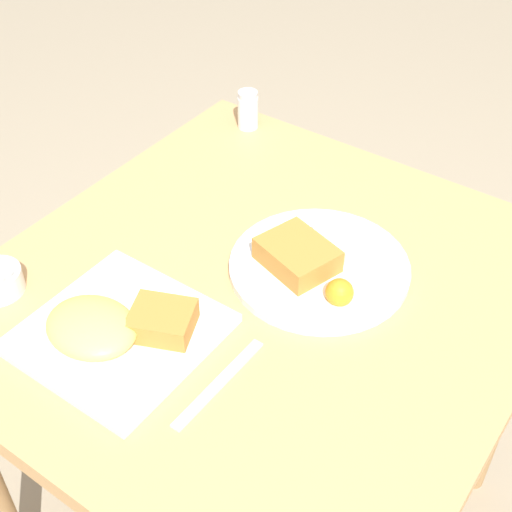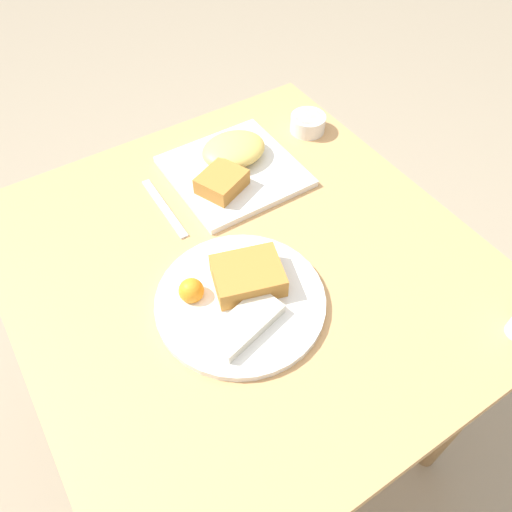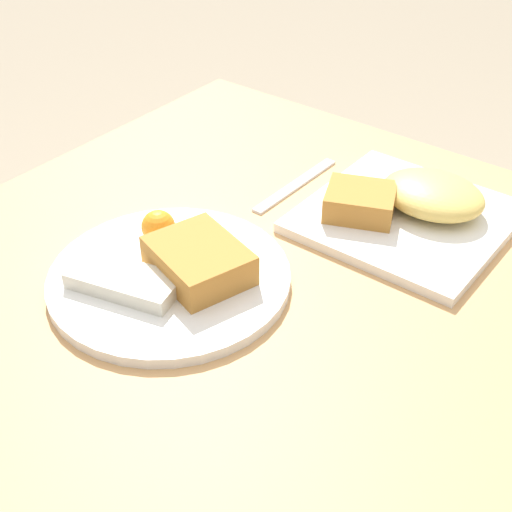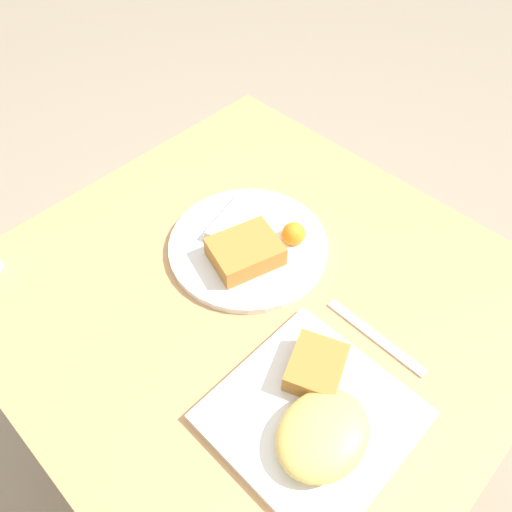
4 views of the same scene
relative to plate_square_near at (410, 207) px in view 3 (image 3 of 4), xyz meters
name	(u,v)px [view 3 (image 3 of 4)]	position (x,y,z in m)	size (l,w,h in m)	color
dining_table	(248,326)	(0.11, 0.22, -0.12)	(0.83, 0.88, 0.74)	tan
plate_square_near	(410,207)	(0.00, 0.00, 0.00)	(0.26, 0.26, 0.06)	white
plate_oval_far	(172,272)	(0.16, 0.30, -0.01)	(0.29, 0.29, 0.05)	white
butter_knife	(296,185)	(0.17, 0.02, -0.02)	(0.02, 0.19, 0.00)	silver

